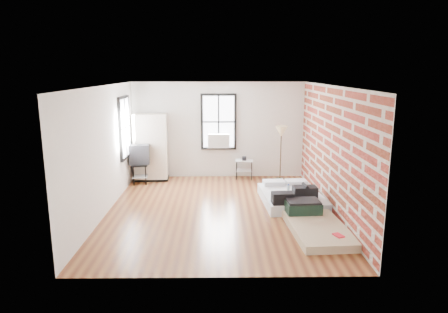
{
  "coord_description": "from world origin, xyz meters",
  "views": [
    {
      "loc": [
        0.02,
        -8.61,
        3.13
      ],
      "look_at": [
        0.13,
        0.3,
        1.19
      ],
      "focal_mm": 32.0,
      "sensor_mm": 36.0,
      "label": 1
    }
  ],
  "objects_px": {
    "mattress_bare": "(314,223)",
    "wardrobe": "(151,147)",
    "floor_lamp": "(281,134)",
    "side_table": "(244,164)",
    "tv_stand": "(140,155)",
    "mattress_main": "(292,197)"
  },
  "relations": [
    {
      "from": "mattress_main",
      "to": "side_table",
      "type": "height_order",
      "value": "side_table"
    },
    {
      "from": "mattress_main",
      "to": "wardrobe",
      "type": "xyz_separation_m",
      "value": [
        -3.7,
        2.16,
        0.79
      ]
    },
    {
      "from": "tv_stand",
      "to": "mattress_main",
      "type": "bearing_deg",
      "value": -32.08
    },
    {
      "from": "mattress_bare",
      "to": "wardrobe",
      "type": "xyz_separation_m",
      "value": [
        -3.87,
        3.74,
        0.83
      ]
    },
    {
      "from": "floor_lamp",
      "to": "tv_stand",
      "type": "distance_m",
      "value": 4.05
    },
    {
      "from": "side_table",
      "to": "tv_stand",
      "type": "height_order",
      "value": "tv_stand"
    },
    {
      "from": "mattress_main",
      "to": "wardrobe",
      "type": "distance_m",
      "value": 4.36
    },
    {
      "from": "mattress_bare",
      "to": "side_table",
      "type": "height_order",
      "value": "side_table"
    },
    {
      "from": "floor_lamp",
      "to": "mattress_bare",
      "type": "bearing_deg",
      "value": -88.15
    },
    {
      "from": "mattress_main",
      "to": "side_table",
      "type": "xyz_separation_m",
      "value": [
        -1.0,
        2.23,
        0.28
      ]
    },
    {
      "from": "mattress_main",
      "to": "side_table",
      "type": "bearing_deg",
      "value": 110.63
    },
    {
      "from": "mattress_bare",
      "to": "floor_lamp",
      "type": "bearing_deg",
      "value": 88.01
    },
    {
      "from": "mattress_bare",
      "to": "tv_stand",
      "type": "height_order",
      "value": "tv_stand"
    },
    {
      "from": "wardrobe",
      "to": "tv_stand",
      "type": "bearing_deg",
      "value": -137.04
    },
    {
      "from": "side_table",
      "to": "floor_lamp",
      "type": "distance_m",
      "value": 1.37
    },
    {
      "from": "mattress_bare",
      "to": "wardrobe",
      "type": "height_order",
      "value": "wardrobe"
    },
    {
      "from": "mattress_bare",
      "to": "side_table",
      "type": "relative_size",
      "value": 3.08
    },
    {
      "from": "wardrobe",
      "to": "floor_lamp",
      "type": "xyz_separation_m",
      "value": [
        3.75,
        0.0,
        0.38
      ]
    },
    {
      "from": "wardrobe",
      "to": "floor_lamp",
      "type": "height_order",
      "value": "wardrobe"
    },
    {
      "from": "mattress_main",
      "to": "side_table",
      "type": "relative_size",
      "value": 2.92
    },
    {
      "from": "tv_stand",
      "to": "floor_lamp",
      "type": "bearing_deg",
      "value": -2.71
    },
    {
      "from": "side_table",
      "to": "floor_lamp",
      "type": "height_order",
      "value": "floor_lamp"
    }
  ]
}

